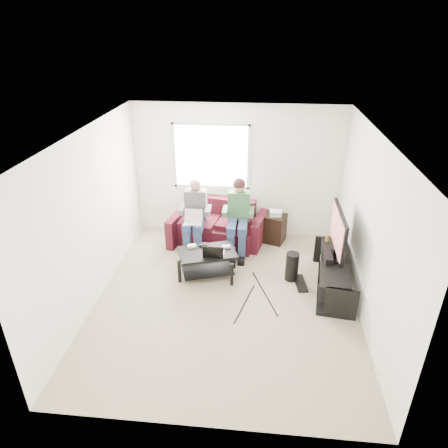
# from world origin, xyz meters

# --- Properties ---
(floor) EXTENTS (4.50, 4.50, 0.00)m
(floor) POSITION_xyz_m (0.00, 0.00, 0.00)
(floor) COLOR tan
(floor) RESTS_ON ground
(ceiling) EXTENTS (4.50, 4.50, 0.00)m
(ceiling) POSITION_xyz_m (0.00, 0.00, 2.60)
(ceiling) COLOR white
(ceiling) RESTS_ON wall_back
(wall_back) EXTENTS (4.50, 0.00, 4.50)m
(wall_back) POSITION_xyz_m (0.00, 2.25, 1.30)
(wall_back) COLOR white
(wall_back) RESTS_ON floor
(wall_front) EXTENTS (4.50, 0.00, 4.50)m
(wall_front) POSITION_xyz_m (0.00, -2.25, 1.30)
(wall_front) COLOR white
(wall_front) RESTS_ON floor
(wall_left) EXTENTS (0.00, 4.50, 4.50)m
(wall_left) POSITION_xyz_m (-2.00, 0.00, 1.30)
(wall_left) COLOR white
(wall_left) RESTS_ON floor
(wall_right) EXTENTS (0.00, 4.50, 4.50)m
(wall_right) POSITION_xyz_m (2.00, 0.00, 1.30)
(wall_right) COLOR white
(wall_right) RESTS_ON floor
(window) EXTENTS (1.48, 0.04, 1.28)m
(window) POSITION_xyz_m (-0.50, 2.23, 1.60)
(window) COLOR white
(window) RESTS_ON wall_back
(sofa) EXTENTS (1.91, 1.11, 0.82)m
(sofa) POSITION_xyz_m (-0.33, 1.82, 0.31)
(sofa) COLOR #4F1320
(sofa) RESTS_ON floor
(person_left) EXTENTS (0.40, 0.71, 1.34)m
(person_left) POSITION_xyz_m (-0.73, 1.52, 0.73)
(person_left) COLOR navy
(person_left) RESTS_ON sofa
(person_right) EXTENTS (0.40, 0.71, 1.38)m
(person_right) POSITION_xyz_m (0.07, 1.54, 0.79)
(person_right) COLOR navy
(person_right) RESTS_ON sofa
(laptop_silver) EXTENTS (0.37, 0.31, 0.24)m
(laptop_silver) POSITION_xyz_m (-0.73, 1.29, 0.71)
(laptop_silver) COLOR silver
(laptop_silver) RESTS_ON person_left
(coffee_table) EXTENTS (1.06, 0.84, 0.47)m
(coffee_table) POSITION_xyz_m (-0.38, 0.62, 0.34)
(coffee_table) COLOR black
(coffee_table) RESTS_ON floor
(laptop_black) EXTENTS (0.41, 0.36, 0.24)m
(laptop_black) POSITION_xyz_m (-0.26, 0.54, 0.59)
(laptop_black) COLOR black
(laptop_black) RESTS_ON coffee_table
(controller_a) EXTENTS (0.16, 0.13, 0.04)m
(controller_a) POSITION_xyz_m (-0.66, 0.74, 0.49)
(controller_a) COLOR silver
(controller_a) RESTS_ON coffee_table
(controller_b) EXTENTS (0.16, 0.13, 0.04)m
(controller_b) POSITION_xyz_m (-0.48, 0.80, 0.49)
(controller_b) COLOR black
(controller_b) RESTS_ON coffee_table
(controller_c) EXTENTS (0.16, 0.12, 0.04)m
(controller_c) POSITION_xyz_m (-0.08, 0.77, 0.49)
(controller_c) COLOR gray
(controller_c) RESTS_ON coffee_table
(tv_stand) EXTENTS (0.68, 1.61, 0.52)m
(tv_stand) POSITION_xyz_m (1.70, 0.46, 0.23)
(tv_stand) COLOR black
(tv_stand) RESTS_ON floor
(tv) EXTENTS (0.12, 1.10, 0.81)m
(tv) POSITION_xyz_m (1.70, 0.56, 0.98)
(tv) COLOR black
(tv) RESTS_ON tv_stand
(soundbar) EXTENTS (0.12, 0.50, 0.10)m
(soundbar) POSITION_xyz_m (1.58, 0.56, 0.57)
(soundbar) COLOR black
(soundbar) RESTS_ON tv_stand
(drink_cup) EXTENTS (0.08, 0.08, 0.12)m
(drink_cup) POSITION_xyz_m (1.65, 1.09, 0.58)
(drink_cup) COLOR olive
(drink_cup) RESTS_ON tv_stand
(console_white) EXTENTS (0.30, 0.22, 0.06)m
(console_white) POSITION_xyz_m (1.70, 0.06, 0.30)
(console_white) COLOR silver
(console_white) RESTS_ON tv_stand
(console_grey) EXTENTS (0.34, 0.26, 0.08)m
(console_grey) POSITION_xyz_m (1.70, 0.76, 0.31)
(console_grey) COLOR gray
(console_grey) RESTS_ON tv_stand
(console_black) EXTENTS (0.38, 0.30, 0.07)m
(console_black) POSITION_xyz_m (1.70, 0.41, 0.31)
(console_black) COLOR black
(console_black) RESTS_ON tv_stand
(subwoofer) EXTENTS (0.22, 0.22, 0.50)m
(subwoofer) POSITION_xyz_m (1.04, 0.64, 0.25)
(subwoofer) COLOR black
(subwoofer) RESTS_ON floor
(keyboard_floor) EXTENTS (0.22, 0.51, 0.03)m
(keyboard_floor) POSITION_xyz_m (1.20, 0.51, 0.01)
(keyboard_floor) COLOR black
(keyboard_floor) RESTS_ON floor
(end_table) EXTENTS (0.38, 0.38, 0.67)m
(end_table) POSITION_xyz_m (0.77, 1.92, 0.30)
(end_table) COLOR black
(end_table) RESTS_ON floor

